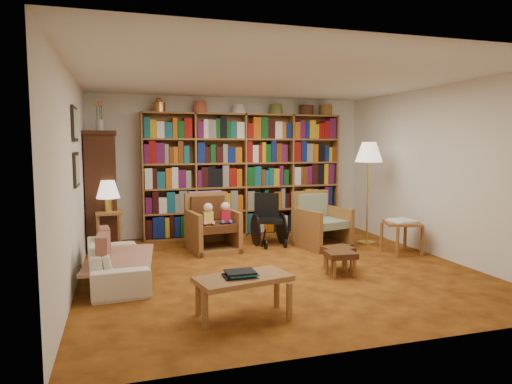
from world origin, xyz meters
name	(u,v)px	position (x,y,z in m)	size (l,w,h in m)	color
floor	(276,268)	(0.00, 0.00, 0.00)	(5.00, 5.00, 0.00)	#A05A18
ceiling	(277,78)	(0.00, 0.00, 2.50)	(5.00, 5.00, 0.00)	white
wall_back	(232,166)	(0.00, 2.50, 1.25)	(5.00, 5.00, 0.00)	white
wall_front	(381,196)	(0.00, -2.50, 1.25)	(5.00, 5.00, 0.00)	white
wall_left	(73,179)	(-2.50, 0.00, 1.25)	(5.00, 5.00, 0.00)	white
wall_right	(437,172)	(2.50, 0.00, 1.25)	(5.00, 5.00, 0.00)	white
bookshelf	(244,171)	(0.20, 2.33, 1.17)	(3.60, 0.30, 2.42)	olive
curio_cabinet	(102,188)	(-2.25, 2.00, 0.95)	(0.50, 0.95, 2.40)	#3E1F11
framed_pictures	(76,147)	(-2.48, 0.30, 1.62)	(0.03, 0.52, 0.97)	black
sofa	(116,263)	(-2.05, 0.00, 0.23)	(0.62, 1.59, 0.46)	beige
sofa_throw	(120,257)	(-2.00, 0.00, 0.30)	(0.75, 1.40, 0.04)	#C3A98E
cushion_left	(105,240)	(-2.18, 0.35, 0.45)	(0.11, 0.35, 0.35)	maroon
cushion_right	(103,252)	(-2.18, -0.35, 0.45)	(0.13, 0.40, 0.40)	maroon
side_table_lamp	(109,223)	(-2.15, 1.53, 0.46)	(0.41, 0.41, 0.65)	olive
table_lamp	(108,190)	(-2.15, 1.53, 0.96)	(0.35, 0.35, 0.47)	gold
armchair_leather	(212,227)	(-0.61, 1.31, 0.37)	(0.81, 0.84, 0.90)	olive
armchair_sage	(320,225)	(1.13, 1.08, 0.34)	(0.88, 0.90, 0.89)	olive
wheelchair	(269,221)	(0.37, 1.44, 0.38)	(0.52, 0.67, 0.84)	black
floor_lamp	(369,156)	(1.96, 1.02, 1.46)	(0.45, 0.45, 1.69)	gold
side_table_papers	(402,227)	(2.09, 0.23, 0.42)	(0.64, 0.64, 0.52)	olive
footstool_a	(341,256)	(0.66, -0.56, 0.25)	(0.39, 0.34, 0.31)	#522B15
footstool_b	(338,251)	(0.76, -0.30, 0.25)	(0.40, 0.35, 0.31)	#522B15
coffee_table	(243,282)	(-0.88, -1.55, 0.35)	(0.97, 0.63, 0.46)	olive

